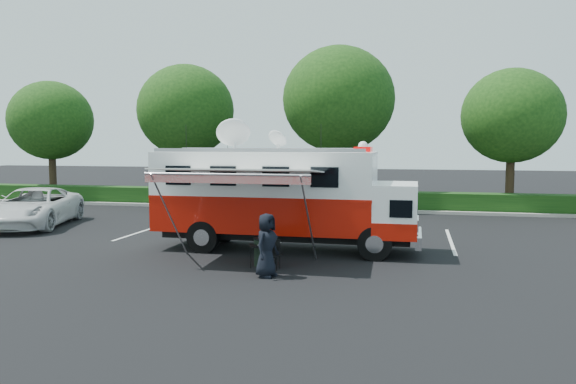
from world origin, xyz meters
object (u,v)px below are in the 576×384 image
object	(u,v)px
white_suv	(34,226)
trash_bin	(263,252)
folding_table	(263,247)
command_truck	(282,196)

from	to	relation	value
white_suv	trash_bin	xyz separation A→B (m)	(11.60, -5.26, 0.41)
white_suv	folding_table	size ratio (longest dim) A/B	6.63
white_suv	command_truck	bearing A→B (deg)	-29.59
command_truck	trash_bin	world-z (taller)	command_truck
white_suv	folding_table	bearing A→B (deg)	-41.16
folding_table	command_truck	bearing A→B (deg)	91.47
folding_table	white_suv	bearing A→B (deg)	154.89
command_truck	trash_bin	bearing A→B (deg)	-89.97
white_suv	trash_bin	size ratio (longest dim) A/B	7.18
command_truck	trash_bin	distance (m)	2.82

